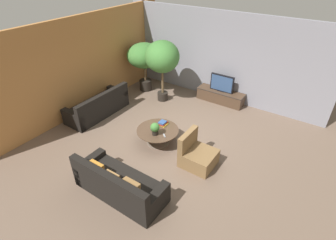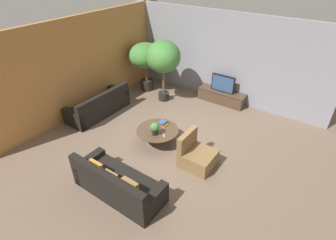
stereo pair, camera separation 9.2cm
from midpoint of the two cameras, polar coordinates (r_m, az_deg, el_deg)
The scene contains 15 objects.
ground_plane at distance 7.53m, azimuth -0.07°, elevation -4.27°, with size 24.00×24.00×0.00m, color brown.
back_wall_stone at distance 9.37m, azimuth 11.77°, elevation 13.27°, with size 7.40×0.12×3.00m, color gray.
side_wall_left at distance 8.96m, azimuth -16.99°, elevation 11.62°, with size 0.12×7.40×3.00m, color #B2753D.
media_console at distance 9.49m, azimuth 11.82°, elevation 5.06°, with size 1.67×0.50×0.42m.
television at distance 9.28m, azimuth 12.16°, elevation 7.74°, with size 0.83×0.13×0.59m.
coffee_table at distance 7.24m, azimuth -1.92°, elevation -2.95°, with size 1.15×1.15×0.43m.
couch_by_wall at distance 8.83m, azimuth -14.48°, elevation 2.91°, with size 0.84×2.12×0.84m.
couch_near_entry at distance 5.95m, azimuth -10.47°, elevation -13.55°, with size 2.08×0.84×0.84m.
armchair_wicker at distance 6.61m, azimuth 6.55°, elevation -7.67°, with size 0.80×0.76×0.86m.
potted_palm_tall at distance 9.83m, azimuth -4.64°, elevation 13.48°, with size 1.26×1.26×1.81m.
potted_palm_corner at distance 8.91m, azimuth -0.73°, elevation 13.36°, with size 1.15×1.15×2.14m.
potted_plant_tabletop at distance 6.90m, azimuth -2.53°, elevation -1.79°, with size 0.25×0.25×0.35m.
book_stack at distance 7.34m, azimuth -0.77°, elevation -0.71°, with size 0.23×0.26×0.11m.
remote_black at distance 7.19m, azimuth -2.85°, elevation -1.98°, with size 0.04×0.16×0.02m, color black.
remote_silver at distance 6.93m, azimuth -0.49°, elevation -3.41°, with size 0.04×0.16×0.02m, color gray.
Camera 2 is at (3.48, -4.88, 4.55)m, focal length 28.00 mm.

